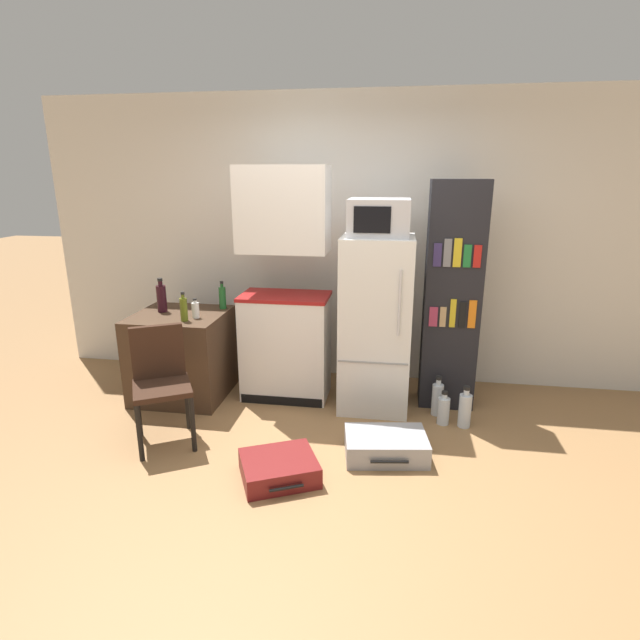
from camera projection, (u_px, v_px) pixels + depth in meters
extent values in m
plane|color=olive|center=(320.00, 489.00, 3.20)|extent=(24.00, 24.00, 0.00)
cube|color=silver|center=(374.00, 242.00, 4.69)|extent=(6.40, 0.10, 2.66)
cube|color=#422D1E|center=(182.00, 355.00, 4.48)|extent=(0.78, 0.74, 0.77)
cube|color=white|center=(286.00, 348.00, 4.45)|extent=(0.75, 0.45, 0.91)
cube|color=maroon|center=(285.00, 296.00, 4.32)|extent=(0.77, 0.46, 0.03)
cube|color=white|center=(283.00, 209.00, 4.11)|extent=(0.75, 0.38, 0.70)
cube|color=black|center=(281.00, 401.00, 4.36)|extent=(0.72, 0.01, 0.08)
cube|color=silver|center=(376.00, 324.00, 4.19)|extent=(0.58, 0.59, 1.47)
cube|color=gray|center=(373.00, 363.00, 3.97)|extent=(0.56, 0.01, 0.01)
cylinder|color=silver|center=(400.00, 303.00, 3.79)|extent=(0.02, 0.02, 0.51)
cube|color=#B7B7BC|center=(379.00, 217.00, 3.94)|extent=(0.48, 0.43, 0.29)
cube|color=black|center=(372.00, 220.00, 3.74)|extent=(0.28, 0.01, 0.20)
cube|color=black|center=(452.00, 297.00, 4.17)|extent=(0.45, 0.31, 1.91)
cube|color=#A33351|center=(433.00, 317.00, 4.07)|extent=(0.07, 0.01, 0.16)
cube|color=tan|center=(443.00, 317.00, 4.06)|extent=(0.05, 0.01, 0.17)
cube|color=gold|center=(453.00, 313.00, 4.04)|extent=(0.05, 0.01, 0.23)
cube|color=black|center=(462.00, 315.00, 4.03)|extent=(0.05, 0.01, 0.21)
cube|color=orange|center=(472.00, 314.00, 4.02)|extent=(0.06, 0.01, 0.23)
cube|color=#332856|center=(437.00, 255.00, 3.93)|extent=(0.06, 0.01, 0.18)
cube|color=slate|center=(448.00, 253.00, 3.91)|extent=(0.06, 0.01, 0.22)
cube|color=gold|center=(458.00, 253.00, 3.90)|extent=(0.06, 0.01, 0.23)
cube|color=#1E7033|center=(467.00, 256.00, 3.90)|extent=(0.06, 0.01, 0.18)
cube|color=red|center=(477.00, 256.00, 3.89)|extent=(0.06, 0.01, 0.18)
cylinder|color=#1E6028|center=(222.00, 298.00, 4.51)|extent=(0.06, 0.06, 0.20)
cylinder|color=#1E6028|center=(222.00, 285.00, 4.48)|extent=(0.03, 0.03, 0.04)
cylinder|color=black|center=(222.00, 282.00, 4.47)|extent=(0.03, 0.03, 0.02)
cylinder|color=white|center=(196.00, 310.00, 4.23)|extent=(0.06, 0.06, 0.13)
cylinder|color=white|center=(195.00, 302.00, 4.21)|extent=(0.03, 0.03, 0.02)
cylinder|color=black|center=(195.00, 299.00, 4.20)|extent=(0.03, 0.03, 0.01)
cylinder|color=#566619|center=(184.00, 310.00, 4.13)|extent=(0.06, 0.06, 0.19)
cylinder|color=#566619|center=(183.00, 296.00, 4.10)|extent=(0.03, 0.03, 0.03)
cylinder|color=black|center=(183.00, 293.00, 4.09)|extent=(0.03, 0.03, 0.02)
cylinder|color=black|center=(162.00, 299.00, 4.40)|extent=(0.08, 0.08, 0.24)
cylinder|color=black|center=(160.00, 283.00, 4.36)|extent=(0.04, 0.04, 0.04)
cylinder|color=black|center=(160.00, 280.00, 4.36)|extent=(0.04, 0.04, 0.02)
cylinder|color=black|center=(139.00, 433.00, 3.47)|extent=(0.04, 0.04, 0.43)
cylinder|color=black|center=(193.00, 424.00, 3.59)|extent=(0.04, 0.04, 0.43)
cylinder|color=black|center=(138.00, 411.00, 3.79)|extent=(0.04, 0.04, 0.43)
cylinder|color=black|center=(187.00, 403.00, 3.92)|extent=(0.04, 0.04, 0.43)
cube|color=#331E14|center=(162.00, 388.00, 3.63)|extent=(0.55, 0.55, 0.04)
cube|color=#331E14|center=(158.00, 351.00, 3.72)|extent=(0.36, 0.23, 0.41)
cube|color=#99999E|center=(386.00, 445.00, 3.56)|extent=(0.63, 0.47, 0.16)
cylinder|color=black|center=(390.00, 462.00, 3.36)|extent=(0.26, 0.06, 0.02)
cube|color=maroon|center=(279.00, 468.00, 3.31)|extent=(0.61, 0.58, 0.14)
cylinder|color=black|center=(286.00, 488.00, 3.10)|extent=(0.21, 0.11, 0.02)
cylinder|color=silver|center=(443.00, 411.00, 4.02)|extent=(0.10, 0.10, 0.22)
cylinder|color=silver|center=(445.00, 396.00, 3.98)|extent=(0.04, 0.04, 0.04)
cylinder|color=black|center=(445.00, 393.00, 3.97)|extent=(0.05, 0.05, 0.02)
cylinder|color=silver|center=(437.00, 400.00, 4.17)|extent=(0.09, 0.09, 0.27)
cylinder|color=silver|center=(439.00, 382.00, 4.12)|extent=(0.04, 0.04, 0.05)
cylinder|color=black|center=(439.00, 378.00, 4.11)|extent=(0.05, 0.05, 0.03)
cylinder|color=silver|center=(465.00, 411.00, 3.97)|extent=(0.10, 0.10, 0.27)
cylinder|color=silver|center=(466.00, 392.00, 3.92)|extent=(0.04, 0.04, 0.05)
cylinder|color=black|center=(467.00, 388.00, 3.91)|extent=(0.05, 0.05, 0.03)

